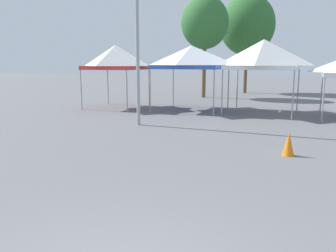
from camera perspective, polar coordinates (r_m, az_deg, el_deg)
canopy_tent_behind_center at (r=19.66m, az=-8.58°, el=11.07°), size 2.97×2.97×3.45m
canopy_tent_left_of_center at (r=18.50m, az=3.88°, el=11.18°), size 3.57×3.57×3.37m
canopy_tent_far_left at (r=17.82m, az=15.41°, el=11.24°), size 3.57×3.57×3.60m
tree_behind_tents_left at (r=30.26m, az=12.87°, el=15.84°), size 4.46×4.46×8.01m
tree_behind_tents_center at (r=25.76m, az=6.06°, el=16.48°), size 3.37×3.37×7.16m
traffic_cone_lot_center at (r=9.92m, az=19.17°, el=-2.81°), size 0.32×0.32×0.64m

